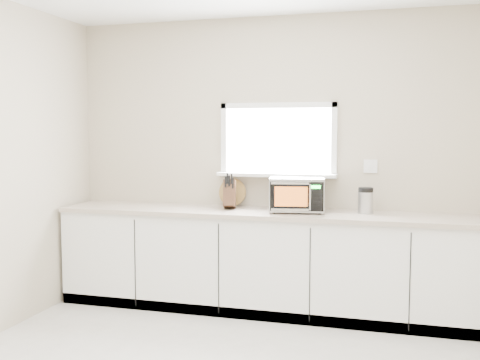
% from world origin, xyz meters
% --- Properties ---
extents(back_wall, '(4.00, 0.17, 2.70)m').
position_xyz_m(back_wall, '(0.00, 2.00, 1.36)').
color(back_wall, '#B5A790').
rests_on(back_wall, ground).
extents(cabinets, '(3.92, 0.60, 0.88)m').
position_xyz_m(cabinets, '(0.00, 1.70, 0.44)').
color(cabinets, white).
rests_on(cabinets, ground).
extents(countertop, '(3.92, 0.64, 0.04)m').
position_xyz_m(countertop, '(0.00, 1.69, 0.90)').
color(countertop, '#C0AC9E').
rests_on(countertop, cabinets).
extents(microwave, '(0.53, 0.45, 0.31)m').
position_xyz_m(microwave, '(0.23, 1.72, 1.08)').
color(microwave, black).
rests_on(microwave, countertop).
extents(knife_block, '(0.16, 0.25, 0.34)m').
position_xyz_m(knife_block, '(-0.40, 1.74, 1.06)').
color(knife_block, '#4C2D1B').
rests_on(knife_block, countertop).
extents(cutting_board, '(0.27, 0.06, 0.26)m').
position_xyz_m(cutting_board, '(-0.43, 1.94, 1.05)').
color(cutting_board, '#B08544').
rests_on(cutting_board, countertop).
extents(coffee_grinder, '(0.15, 0.15, 0.23)m').
position_xyz_m(coffee_grinder, '(0.82, 1.79, 1.03)').
color(coffee_grinder, '#B0B3B8').
rests_on(coffee_grinder, countertop).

